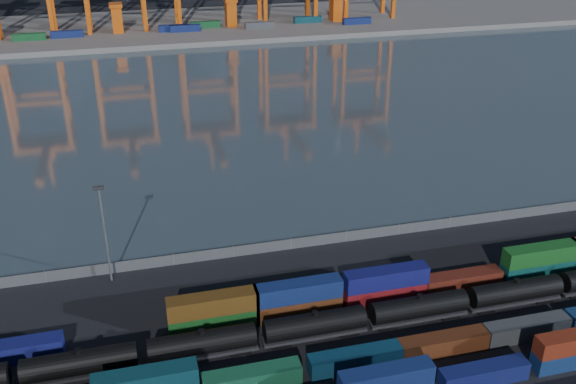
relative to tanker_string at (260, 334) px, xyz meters
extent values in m
plane|color=black|center=(10.63, -4.24, -2.27)|extent=(700.00, 700.00, 0.00)
plane|color=#324048|center=(10.63, 100.76, -2.27)|extent=(700.00, 700.00, 0.00)
cube|color=#514F4C|center=(10.63, 205.76, -1.27)|extent=(700.00, 70.00, 2.00)
cube|color=navy|center=(12.62, -13.49, 1.54)|extent=(11.73, 2.38, 2.54)
cube|color=#101853|center=(25.98, -13.49, -1.00)|extent=(11.73, 2.38, 2.54)
cube|color=navy|center=(39.16, -13.49, -1.00)|extent=(11.73, 2.38, 2.54)
cube|color=#0B333B|center=(-15.35, -7.04, 1.77)|extent=(12.44, 2.53, 2.69)
cube|color=#165335|center=(-2.51, -7.04, -0.93)|extent=(12.44, 2.53, 2.69)
cube|color=#0D2D44|center=(11.13, -7.04, -0.93)|extent=(12.44, 2.53, 2.69)
cube|color=#4C220F|center=(23.61, -7.04, -0.93)|extent=(12.44, 2.53, 2.69)
cube|color=#383B3D|center=(36.26, -7.04, -0.93)|extent=(12.44, 2.53, 2.69)
cube|color=navy|center=(-32.06, 5.79, -0.88)|extent=(12.82, 2.61, 2.78)
cube|color=#114115|center=(-5.38, 5.79, -0.88)|extent=(12.82, 2.61, 2.78)
cube|color=#533310|center=(-5.38, 5.79, 1.89)|extent=(12.82, 2.61, 2.78)
cube|color=#4C240F|center=(6.97, 5.79, -0.88)|extent=(12.82, 2.61, 2.78)
cube|color=navy|center=(6.97, 5.79, 1.89)|extent=(12.82, 2.61, 2.78)
cube|color=maroon|center=(20.53, 5.79, -0.88)|extent=(12.82, 2.61, 2.78)
cube|color=#111358|center=(20.53, 5.79, 1.89)|extent=(12.82, 2.61, 2.78)
cube|color=#561C11|center=(33.20, 5.79, -0.88)|extent=(12.82, 2.61, 2.78)
cube|color=#0C413F|center=(46.88, 5.79, -0.88)|extent=(12.82, 2.61, 2.78)
cube|color=#17561C|center=(46.88, 5.79, 1.89)|extent=(12.82, 2.61, 2.78)
cylinder|color=black|center=(-23.25, 0.00, 0.24)|extent=(14.21, 3.17, 3.17)
cylinder|color=black|center=(-23.25, 0.00, 1.99)|extent=(0.87, 0.87, 0.55)
cube|color=black|center=(-23.25, 0.00, -1.51)|extent=(14.75, 2.19, 0.44)
cube|color=black|center=(-28.17, 0.00, -1.95)|extent=(2.73, 1.97, 0.66)
cube|color=black|center=(-18.33, 0.00, -1.95)|extent=(2.73, 1.97, 0.66)
cylinder|color=black|center=(-7.75, 0.00, 0.24)|extent=(14.21, 3.17, 3.17)
cylinder|color=black|center=(-7.75, 0.00, 1.99)|extent=(0.87, 0.87, 0.55)
cube|color=black|center=(-7.75, 0.00, -1.51)|extent=(14.75, 2.19, 0.44)
cube|color=black|center=(-12.67, 0.00, -1.95)|extent=(2.73, 1.97, 0.66)
cube|color=black|center=(-2.83, 0.00, -1.95)|extent=(2.73, 1.97, 0.66)
cylinder|color=black|center=(7.75, 0.00, 0.24)|extent=(14.21, 3.17, 3.17)
cylinder|color=black|center=(7.75, 0.00, 1.99)|extent=(0.87, 0.87, 0.55)
cube|color=black|center=(7.75, 0.00, -1.51)|extent=(14.75, 2.19, 0.44)
cube|color=black|center=(2.83, 0.00, -1.95)|extent=(2.73, 1.97, 0.66)
cube|color=black|center=(12.67, 0.00, -1.95)|extent=(2.73, 1.97, 0.66)
cylinder|color=black|center=(23.25, 0.00, 0.24)|extent=(14.21, 3.17, 3.17)
cylinder|color=black|center=(23.25, 0.00, 1.99)|extent=(0.87, 0.87, 0.55)
cube|color=black|center=(23.25, 0.00, -1.51)|extent=(14.75, 2.19, 0.44)
cube|color=black|center=(18.33, 0.00, -1.95)|extent=(2.73, 1.97, 0.66)
cube|color=black|center=(28.17, 0.00, -1.95)|extent=(2.73, 1.97, 0.66)
cylinder|color=black|center=(38.75, 0.00, 0.24)|extent=(14.21, 3.17, 3.17)
cylinder|color=black|center=(38.75, 0.00, 1.99)|extent=(0.87, 0.87, 0.55)
cube|color=black|center=(38.75, 0.00, -1.51)|extent=(14.75, 2.19, 0.44)
cube|color=black|center=(33.83, 0.00, -1.95)|extent=(2.73, 1.97, 0.66)
cube|color=black|center=(43.67, 0.00, -1.95)|extent=(2.73, 1.97, 0.66)
cube|color=black|center=(49.33, 0.00, -1.95)|extent=(2.73, 1.97, 0.66)
cube|color=#595B5E|center=(10.63, 23.76, -1.27)|extent=(160.00, 0.06, 2.00)
cylinder|color=slate|center=(-29.37, 23.76, -1.17)|extent=(0.12, 0.12, 2.20)
cylinder|color=slate|center=(-19.37, 23.76, -1.17)|extent=(0.12, 0.12, 2.20)
cylinder|color=slate|center=(-9.37, 23.76, -1.17)|extent=(0.12, 0.12, 2.20)
cylinder|color=slate|center=(0.63, 23.76, -1.17)|extent=(0.12, 0.12, 2.20)
cylinder|color=slate|center=(10.63, 23.76, -1.17)|extent=(0.12, 0.12, 2.20)
cylinder|color=slate|center=(20.63, 23.76, -1.17)|extent=(0.12, 0.12, 2.20)
cylinder|color=slate|center=(30.63, 23.76, -1.17)|extent=(0.12, 0.12, 2.20)
cylinder|color=slate|center=(40.63, 23.76, -1.17)|extent=(0.12, 0.12, 2.20)
cylinder|color=slate|center=(50.63, 23.76, -1.17)|extent=(0.12, 0.12, 2.20)
cylinder|color=slate|center=(60.63, 23.76, -1.17)|extent=(0.12, 0.12, 2.20)
cylinder|color=slate|center=(-19.37, 21.76, 5.73)|extent=(0.36, 0.36, 16.00)
cube|color=black|center=(-19.37, 21.76, 14.03)|extent=(1.60, 0.40, 0.60)
cube|color=navy|center=(11.29, 190.44, 1.03)|extent=(12.00, 2.44, 2.60)
cube|color=navy|center=(81.98, 186.69, 1.03)|extent=(12.00, 2.44, 2.60)
cube|color=navy|center=(6.99, 191.84, 1.03)|extent=(12.00, 2.44, 2.60)
cube|color=#3F4244|center=(41.01, 188.46, 1.03)|extent=(12.00, 2.44, 2.60)
cube|color=#144C23|center=(-47.11, 189.96, 1.03)|extent=(12.00, 2.44, 2.60)
cube|color=navy|center=(-33.53, 191.29, 1.03)|extent=(12.00, 2.44, 2.60)
cube|color=#144C23|center=(19.97, 195.24, 1.03)|extent=(12.00, 2.44, 2.60)
cube|color=#0C3842|center=(63.04, 194.59, 1.03)|extent=(12.00, 2.44, 2.60)
cube|color=#D0510E|center=(-14.37, 195.76, 4.73)|extent=(4.00, 6.00, 10.00)
cube|color=#D0510E|center=(-14.37, 195.76, 10.23)|extent=(5.00, 7.00, 1.20)
cube|color=#D0510E|center=(30.63, 195.76, 4.73)|extent=(4.00, 6.00, 10.00)
cube|color=#D0510E|center=(30.63, 195.76, 10.23)|extent=(5.00, 7.00, 1.20)
cube|color=#D0510E|center=(75.63, 195.76, 4.73)|extent=(4.00, 6.00, 10.00)
camera|label=1|loc=(-13.58, -67.52, 55.50)|focal=40.00mm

